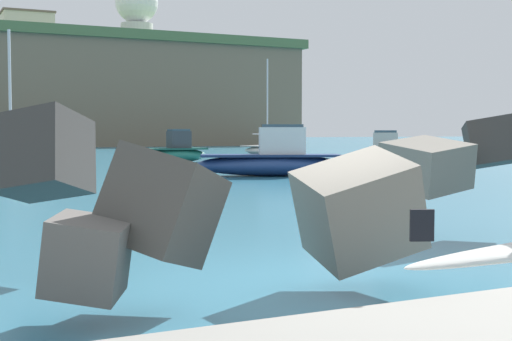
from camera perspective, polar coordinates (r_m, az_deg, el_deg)
ground_plane at (r=8.63m, az=4.89°, el=-9.40°), size 400.00×400.00×0.00m
breakwater_jetty at (r=9.24m, az=2.32°, el=-1.84°), size 31.25×7.72×2.25m
boat_near_left at (r=54.19m, az=1.22°, el=1.67°), size 3.68×5.79×7.45m
boat_near_right at (r=31.48m, az=-18.67°, el=0.43°), size 5.34×5.53×6.09m
boat_mid_right at (r=29.75m, az=1.36°, el=0.86°), size 6.55×4.10×2.18m
boat_far_left at (r=42.68m, az=-6.57°, el=1.49°), size 4.27×1.88×2.02m
boat_far_right at (r=38.56m, az=10.78°, el=1.20°), size 4.45×3.82×1.94m
radar_dome at (r=104.39m, az=-9.61°, el=12.75°), size 6.08×6.08×9.02m
station_building_annex at (r=111.39m, az=-17.98°, el=10.78°), size 7.42×5.76×5.17m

